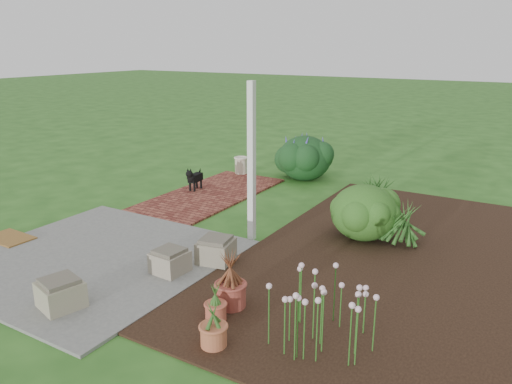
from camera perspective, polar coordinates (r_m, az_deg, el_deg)
The scene contains 19 objects.
ground at distance 8.12m, azimuth -2.67°, elevation -5.22°, with size 80.00×80.00×0.00m, color #28591C.
concrete_patio at distance 7.68m, azimuth -17.94°, elevation -7.21°, with size 3.50×3.50×0.04m, color slate.
brick_path at distance 10.39m, azimuth -5.17°, elevation -0.24°, with size 1.60×3.50×0.04m, color maroon.
garden_bed at distance 7.60m, azimuth 15.59°, elevation -7.33°, with size 4.00×7.00×0.03m, color black.
veranda_post at distance 7.67m, azimuth -0.51°, elevation 3.28°, with size 0.10×0.10×2.50m, color white.
stone_trough_near at distance 6.39m, azimuth -21.42°, elevation -10.87°, with size 0.46×0.46×0.31m, color gray.
stone_trough_mid at distance 7.14m, azimuth -4.59°, elevation -6.74°, with size 0.46×0.46×0.31m, color #787059.
stone_trough_far at distance 6.91m, azimuth -9.80°, elevation -7.89°, with size 0.42×0.42×0.28m, color gray.
coir_doormat at distance 8.89m, azimuth -26.36°, elevation -4.71°, with size 0.76×0.49×0.02m, color brown.
black_dog at distance 10.58m, azimuth -7.09°, elevation 1.67°, with size 0.19×0.54×0.46m.
cream_ceramic_urn at distance 11.92m, azimuth -1.73°, elevation 3.06°, with size 0.29×0.29×0.38m, color beige.
evergreen_shrub at distance 8.08m, azimuth 12.25°, elevation -2.12°, with size 1.05×1.05×0.89m, color #0E420F.
agapanthus_clump_back at distance 7.98m, azimuth 16.18°, elevation -2.94°, with size 0.91×0.91×0.81m, color #1F4014, non-canonical shape.
agapanthus_clump_front at distance 9.51m, azimuth 13.56°, elevation 0.35°, with size 0.91×0.91×0.81m, color #103913, non-canonical shape.
pink_flower_patch at distance 5.27m, azimuth 8.06°, elevation -13.40°, with size 1.13×1.13×0.72m, color #113D0F, non-canonical shape.
terracotta_pot_bronze at distance 6.01m, azimuth -2.90°, elevation -11.65°, with size 0.36×0.36×0.29m, color #953F32.
terracotta_pot_small_left at distance 5.34m, azimuth -4.87°, elevation -16.01°, with size 0.27×0.27×0.23m, color #B25E3C.
terracotta_pot_small_right at distance 5.77m, azimuth -4.62°, elevation -13.45°, with size 0.24×0.24×0.20m, color #AF513B.
purple_flowering_bush at distance 11.57m, azimuth 5.58°, elevation 4.02°, with size 1.22×1.22×1.03m, color black.
Camera 1 is at (4.20, -6.27, 3.01)m, focal length 35.00 mm.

